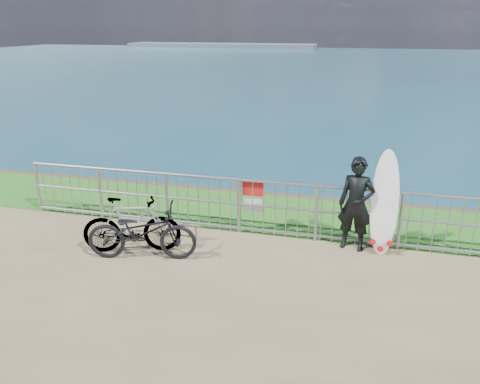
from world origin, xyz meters
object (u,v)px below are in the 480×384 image
(surfboard, at_px, (384,207))
(bicycle_near, at_px, (142,232))
(surfer, at_px, (356,204))
(bicycle_far, at_px, (132,225))

(surfboard, height_order, bicycle_near, surfboard)
(surfer, distance_m, bicycle_far, 4.03)
(bicycle_near, xyz_separation_m, bicycle_far, (-0.29, 0.19, 0.02))
(bicycle_far, bearing_deg, bicycle_near, -141.44)
(bicycle_near, bearing_deg, surfboard, -84.80)
(surfer, height_order, bicycle_near, surfer)
(surfboard, bearing_deg, bicycle_near, -162.26)
(surfer, bearing_deg, bicycle_near, -149.44)
(surfboard, xyz_separation_m, bicycle_near, (-4.05, -1.29, -0.37))
(bicycle_far, bearing_deg, surfer, -91.38)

